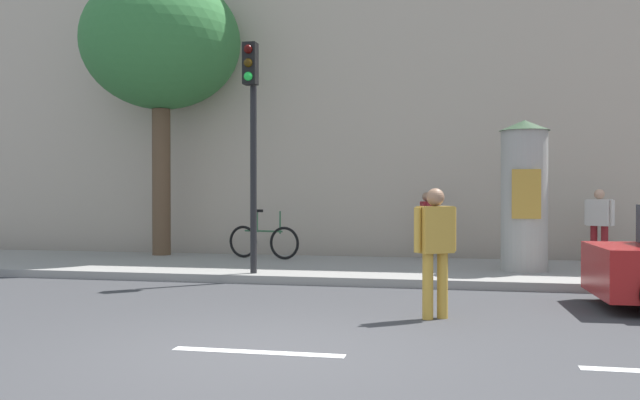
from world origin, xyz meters
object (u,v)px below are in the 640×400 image
Objects in this scene: pedestrian_in_light_jacket at (435,242)px; pedestrian_in_dark_shirt at (428,220)px; poster_column at (524,195)px; bicycle_leaning at (263,241)px; traffic_light at (252,119)px; street_tree at (161,44)px; pedestrian_tallest at (599,220)px.

pedestrian_in_dark_shirt is at bearing 93.66° from pedestrian_in_light_jacket.
pedestrian_in_light_jacket is (-1.47, -4.47, -0.60)m from poster_column.
bicycle_leaning is at bearing -172.51° from pedestrian_in_dark_shirt.
street_tree is at bearing 135.11° from traffic_light.
bicycle_leaning is (-4.00, 5.80, -0.45)m from pedestrian_in_light_jacket.
street_tree is (-8.07, 1.70, 3.52)m from poster_column.
street_tree reaches higher than bicycle_leaning.
traffic_light is 2.70× the size of pedestrian_tallest.
pedestrian_in_light_jacket is 7.06m from bicycle_leaning.
pedestrian_tallest is 0.89× the size of bicycle_leaning.
street_tree is at bearing -179.10° from pedestrian_in_dark_shirt.
pedestrian_in_light_jacket is at bearing -43.13° from street_tree.
street_tree is at bearing 136.87° from pedestrian_in_light_jacket.
pedestrian_tallest reaches higher than bicycle_leaning.
bicycle_leaning is (-5.47, 1.33, -1.04)m from poster_column.
bicycle_leaning is at bearing 102.18° from traffic_light.
pedestrian_in_dark_shirt is 0.96× the size of pedestrian_tallest.
street_tree is 3.79× the size of bicycle_leaning.
traffic_light reaches higher than bicycle_leaning.
pedestrian_in_dark_shirt is (6.20, 0.10, -4.09)m from street_tree.
traffic_light is 7.51m from pedestrian_tallest.
pedestrian_in_dark_shirt is (2.99, 3.29, -1.94)m from traffic_light.
pedestrian_tallest is at bearing 46.87° from poster_column.
poster_column is 2.46m from pedestrian_tallest.
poster_column is at bearing 17.06° from traffic_light.
pedestrian_tallest is at bearing -0.74° from pedestrian_in_dark_shirt.
pedestrian_in_dark_shirt is at bearing 179.26° from pedestrian_tallest.
traffic_light is at bearing -153.47° from pedestrian_tallest.
pedestrian_in_light_jacket is 1.14× the size of pedestrian_in_dark_shirt.
poster_column is 0.43× the size of street_tree.
pedestrian_in_light_jacket is at bearing -41.36° from traffic_light.
pedestrian_in_dark_shirt reaches higher than bicycle_leaning.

